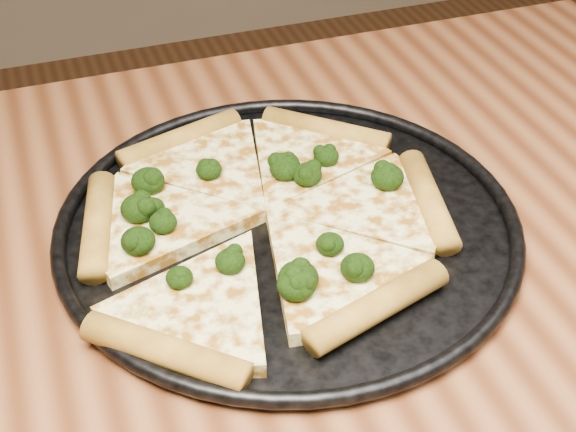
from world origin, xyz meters
name	(u,v)px	position (x,y,z in m)	size (l,w,h in m)	color
pizza_pan	(288,224)	(0.09, 0.12, 0.76)	(0.39, 0.39, 0.02)	black
pizza	(264,216)	(0.08, 0.13, 0.77)	(0.33, 0.34, 0.02)	#FFF49C
broccoli_florets	(253,215)	(0.06, 0.12, 0.78)	(0.25, 0.19, 0.02)	black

